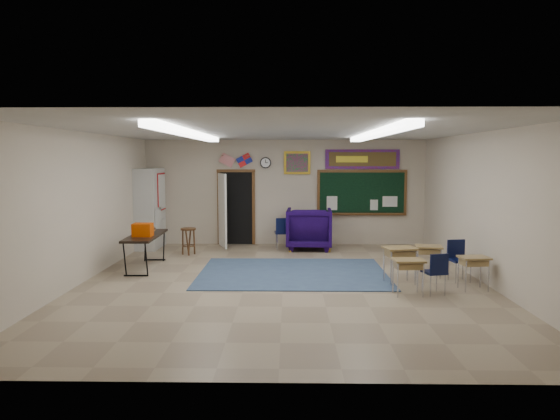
{
  "coord_description": "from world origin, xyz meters",
  "views": [
    {
      "loc": [
        0.11,
        -9.77,
        2.46
      ],
      "look_at": [
        -0.09,
        1.5,
        1.3
      ],
      "focal_mm": 32.0,
      "sensor_mm": 36.0,
      "label": 1
    }
  ],
  "objects_px": {
    "wingback_armchair": "(309,229)",
    "student_desk_front_left": "(400,263)",
    "folding_table": "(146,250)",
    "student_desk_front_right": "(428,259)",
    "wooden_stool": "(188,241)"
  },
  "relations": [
    {
      "from": "wingback_armchair",
      "to": "student_desk_front_right",
      "type": "bearing_deg",
      "value": 129.27
    },
    {
      "from": "student_desk_front_right",
      "to": "folding_table",
      "type": "height_order",
      "value": "folding_table"
    },
    {
      "from": "wingback_armchair",
      "to": "wooden_stool",
      "type": "distance_m",
      "value": 3.26
    },
    {
      "from": "student_desk_front_right",
      "to": "folding_table",
      "type": "bearing_deg",
      "value": -176.29
    },
    {
      "from": "student_desk_front_left",
      "to": "wooden_stool",
      "type": "xyz_separation_m",
      "value": [
        -4.78,
        2.92,
        -0.05
      ]
    },
    {
      "from": "wingback_armchair",
      "to": "student_desk_front_right",
      "type": "xyz_separation_m",
      "value": [
        2.37,
        -3.19,
        -0.2
      ]
    },
    {
      "from": "wingback_armchair",
      "to": "student_desk_front_left",
      "type": "distance_m",
      "value": 4.12
    },
    {
      "from": "student_desk_front_left",
      "to": "folding_table",
      "type": "bearing_deg",
      "value": 155.14
    },
    {
      "from": "wingback_armchair",
      "to": "folding_table",
      "type": "xyz_separation_m",
      "value": [
        -3.78,
        -2.48,
        -0.15
      ]
    },
    {
      "from": "student_desk_front_left",
      "to": "folding_table",
      "type": "height_order",
      "value": "folding_table"
    },
    {
      "from": "student_desk_front_left",
      "to": "wooden_stool",
      "type": "height_order",
      "value": "student_desk_front_left"
    },
    {
      "from": "student_desk_front_left",
      "to": "student_desk_front_right",
      "type": "relative_size",
      "value": 1.11
    },
    {
      "from": "folding_table",
      "to": "wooden_stool",
      "type": "xyz_separation_m",
      "value": [
        0.64,
        1.62,
        -0.06
      ]
    },
    {
      "from": "wooden_stool",
      "to": "student_desk_front_left",
      "type": "bearing_deg",
      "value": -31.4
    },
    {
      "from": "wingback_armchair",
      "to": "student_desk_front_left",
      "type": "bearing_deg",
      "value": 116.16
    }
  ]
}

